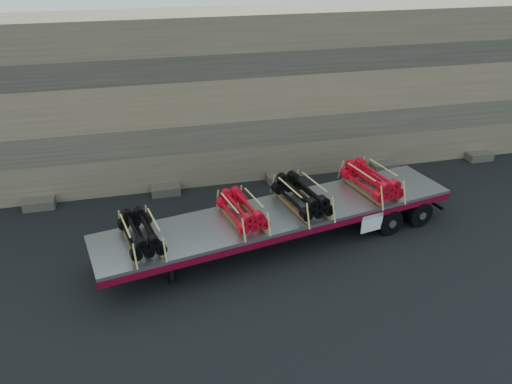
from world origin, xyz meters
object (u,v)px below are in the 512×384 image
bundle_midfront (242,211)px  bundle_rear (371,181)px  bundle_midrear (302,196)px  bundle_front (141,234)px  trailer (281,227)px

bundle_midfront → bundle_rear: bearing=0.0°
bundle_midrear → bundle_midfront: bearing=180.0°
bundle_rear → bundle_midrear: bearing=-180.0°
bundle_front → bundle_rear: bearing=0.0°
bundle_midrear → bundle_rear: bundle_midrear is taller
bundle_front → bundle_midfront: bundle_midfront is taller
trailer → bundle_midrear: (0.75, 0.15, 1.06)m
trailer → bundle_midrear: bearing=0.0°
trailer → bundle_midfront: bundle_midfront is taller
bundle_front → bundle_midfront: size_ratio=1.00×
trailer → bundle_midrear: size_ratio=5.43×
bundle_midfront → bundle_front: bearing=180.0°
trailer → bundle_front: 4.94m
bundle_midrear → bundle_rear: (2.87, 0.55, -0.00)m
bundle_front → trailer: bearing=-0.0°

